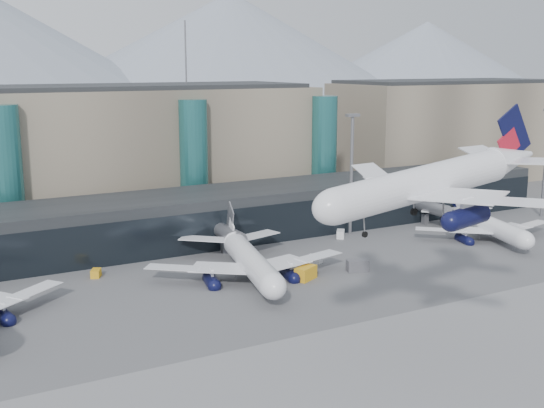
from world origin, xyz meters
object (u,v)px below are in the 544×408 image
Objects in this scene: veh_c at (357,266)px; veh_g at (315,259)px; veh_d at (341,234)px; lightmast_mid at (351,167)px; veh_b at (96,273)px; hero_jet at (443,170)px; jet_parked_mid at (246,250)px; jet_parked_right at (484,218)px; veh_h at (306,273)px.

veh_g is (-3.84, 7.86, -0.31)m from veh_c.
veh_c is 1.30× the size of veh_d.
veh_d reaches higher than veh_g.
veh_b is at bearing -175.78° from lightmast_mid.
hero_jet is at bearing -166.40° from veh_d.
jet_parked_mid is 15.50× the size of veh_b.
jet_parked_mid is at bearing 94.59° from hero_jet.
veh_c is (41.21, -18.72, 0.35)m from veh_b.
hero_jet is at bearing 144.75° from jet_parked_right.
lightmast_mid is 29.82m from jet_parked_right.
jet_parked_mid is at bearing 151.96° from veh_d.
hero_jet is at bearing -125.33° from veh_b.
veh_g is at bearing 104.53° from jet_parked_right.
veh_g is (-14.50, -12.97, -0.09)m from veh_d.
veh_d reaches higher than veh_b.
lightmast_mid is at bearing 61.46° from hero_jet.
hero_jet is 14.36× the size of veh_g.
veh_h is (-24.90, -22.49, -13.29)m from lightmast_mid.
lightmast_mid is 27.32m from veh_g.
veh_g is at bearing 75.07° from hero_jet.
jet_parked_mid reaches higher than jet_parked_right.
lightmast_mid reaches higher than veh_c.
lightmast_mid is 6.89× the size of veh_c.
jet_parked_mid is 14.70× the size of veh_g.
jet_parked_mid is 55.68m from jet_parked_right.
veh_g is at bearing 21.29° from veh_h.
veh_c reaches higher than veh_d.
jet_parked_right is 7.99× the size of veh_h.
veh_c is at bearing 66.49° from hero_jet.
lightmast_mid is 8.97× the size of veh_d.
veh_b is 0.83× the size of veh_d.
veh_d is at bearing -61.46° from veh_b.
veh_h is at bearing -164.52° from veh_c.
jet_parked_right is at bearing -72.19° from veh_b.
veh_c is (-14.47, -22.83, -13.39)m from lightmast_mid.
jet_parked_right is at bearing 28.09° from veh_c.
jet_parked_mid is 12.82× the size of veh_d.
lightmast_mid is 0.70× the size of jet_parked_mid.
veh_b is at bearing -141.04° from veh_g.
hero_jet is 1.09× the size of jet_parked_right.
veh_b is (-78.76, 11.61, -3.28)m from jet_parked_right.
veh_g is (8.88, 41.70, -22.81)m from hero_jet.
jet_parked_mid is 14.78m from veh_g.
veh_c is 1.49× the size of veh_g.
hero_jet is 64.01m from veh_b.
lightmast_mid is 30.16m from veh_c.
jet_parked_right is 48.54m from veh_h.
veh_h is (7.69, -6.93, -3.32)m from jet_parked_mid.
jet_parked_right is at bearing -19.40° from veh_h.
lightmast_mid reaches higher than veh_b.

